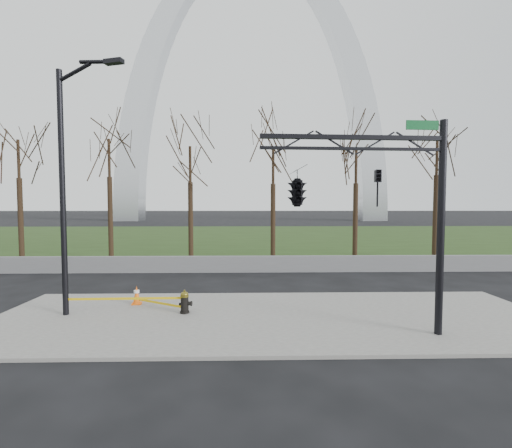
{
  "coord_description": "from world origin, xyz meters",
  "views": [
    {
      "loc": [
        -0.76,
        -11.06,
        3.67
      ],
      "look_at": [
        -0.47,
        2.0,
        2.99
      ],
      "focal_mm": 24.33,
      "sensor_mm": 36.0,
      "label": 1
    }
  ],
  "objects_px": {
    "fire_hydrant": "(185,302)",
    "traffic_signal_mast": "(325,188)",
    "traffic_cone": "(137,295)",
    "street_light": "(68,174)"
  },
  "relations": [
    {
      "from": "fire_hydrant",
      "to": "traffic_signal_mast",
      "type": "distance_m",
      "value": 6.0
    },
    {
      "from": "fire_hydrant",
      "to": "traffic_signal_mast",
      "type": "xyz_separation_m",
      "value": [
        4.18,
        -2.2,
        3.69
      ]
    },
    {
      "from": "traffic_signal_mast",
      "to": "fire_hydrant",
      "type": "bearing_deg",
      "value": 149.77
    },
    {
      "from": "traffic_cone",
      "to": "traffic_signal_mast",
      "type": "distance_m",
      "value": 7.9
    },
    {
      "from": "traffic_cone",
      "to": "traffic_signal_mast",
      "type": "relative_size",
      "value": 0.11
    },
    {
      "from": "traffic_cone",
      "to": "street_light",
      "type": "relative_size",
      "value": 0.08
    },
    {
      "from": "traffic_cone",
      "to": "traffic_signal_mast",
      "type": "xyz_separation_m",
      "value": [
        6.14,
        -3.3,
        3.72
      ]
    },
    {
      "from": "fire_hydrant",
      "to": "street_light",
      "type": "distance_m",
      "value": 5.61
    },
    {
      "from": "fire_hydrant",
      "to": "street_light",
      "type": "height_order",
      "value": "street_light"
    },
    {
      "from": "fire_hydrant",
      "to": "traffic_signal_mast",
      "type": "relative_size",
      "value": 0.13
    }
  ]
}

